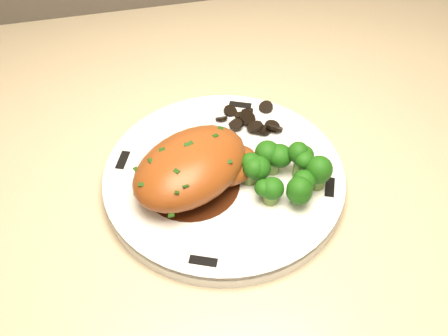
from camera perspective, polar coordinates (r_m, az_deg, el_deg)
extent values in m
cube|color=#4B3822|center=(1.18, 18.30, -9.87)|extent=(1.99, 0.65, 0.86)
cylinder|color=silver|center=(0.64, 0.00, -1.15)|extent=(0.33, 0.33, 0.02)
cube|color=black|center=(0.72, 1.66, 6.40)|extent=(0.03, 0.02, 0.00)
cube|color=black|center=(0.66, -10.24, 0.78)|extent=(0.02, 0.03, 0.00)
cube|color=black|center=(0.56, -2.13, -9.45)|extent=(0.03, 0.02, 0.00)
cube|color=black|center=(0.63, 10.69, -1.94)|extent=(0.02, 0.03, 0.00)
cylinder|color=#331509|center=(0.63, -3.33, -1.60)|extent=(0.11, 0.11, 0.00)
ellipsoid|color=brown|center=(0.61, -3.44, 0.09)|extent=(0.17, 0.16, 0.05)
ellipsoid|color=brown|center=(0.62, 0.80, 0.24)|extent=(0.08, 0.08, 0.03)
cube|color=#15350B|center=(0.58, -6.97, -0.37)|extent=(0.01, 0.00, 0.00)
cube|color=#15350B|center=(0.58, -5.72, 0.74)|extent=(0.01, 0.00, 0.00)
cube|color=#15350B|center=(0.59, -4.48, 1.70)|extent=(0.01, 0.00, 0.00)
cube|color=#15350B|center=(0.59, -3.26, 2.52)|extent=(0.01, 0.00, 0.00)
cube|color=#15350B|center=(0.60, -2.07, 3.21)|extent=(0.01, 0.00, 0.00)
cube|color=#15350B|center=(0.61, -0.90, 3.74)|extent=(0.01, 0.00, 0.00)
cylinder|color=black|center=(0.70, 4.42, 4.85)|extent=(0.01, 0.01, 0.01)
cylinder|color=black|center=(0.70, 4.10, 5.37)|extent=(0.02, 0.02, 0.01)
cylinder|color=black|center=(0.70, 3.50, 5.79)|extent=(0.02, 0.02, 0.01)
cylinder|color=black|center=(0.71, 2.67, 5.58)|extent=(0.02, 0.02, 0.01)
cylinder|color=black|center=(0.70, 1.79, 5.69)|extent=(0.01, 0.02, 0.01)
cylinder|color=black|center=(0.70, 0.96, 5.66)|extent=(0.02, 0.02, 0.01)
cylinder|color=black|center=(0.70, 0.30, 5.00)|extent=(0.02, 0.02, 0.01)
cylinder|color=black|center=(0.69, -0.09, 4.75)|extent=(0.02, 0.02, 0.00)
cylinder|color=black|center=(0.68, -0.13, 4.49)|extent=(0.02, 0.02, 0.01)
cylinder|color=black|center=(0.68, 0.18, 3.79)|extent=(0.02, 0.02, 0.01)
cylinder|color=black|center=(0.68, 0.80, 3.68)|extent=(0.03, 0.03, 0.01)
cylinder|color=black|center=(0.68, 1.64, 3.73)|extent=(0.03, 0.02, 0.01)
cylinder|color=black|center=(0.68, 2.55, 3.45)|extent=(0.02, 0.02, 0.01)
cylinder|color=black|center=(0.68, 3.41, 3.83)|extent=(0.03, 0.03, 0.01)
cylinder|color=black|center=(0.68, 4.08, 4.34)|extent=(0.03, 0.03, 0.02)
cylinder|color=black|center=(0.69, 4.41, 4.43)|extent=(0.03, 0.03, 0.02)
cylinder|color=olive|center=(0.62, 2.69, -0.66)|extent=(0.02, 0.02, 0.02)
sphere|color=#0D3708|center=(0.61, 2.74, 0.27)|extent=(0.03, 0.03, 0.03)
cylinder|color=olive|center=(0.63, 4.95, 0.37)|extent=(0.02, 0.02, 0.02)
sphere|color=#0D3708|center=(0.62, 5.03, 1.31)|extent=(0.03, 0.03, 0.03)
cylinder|color=olive|center=(0.63, 7.76, -0.13)|extent=(0.02, 0.02, 0.02)
sphere|color=#0D3708|center=(0.62, 7.89, 0.79)|extent=(0.03, 0.03, 0.03)
cylinder|color=olive|center=(0.60, 4.77, -2.71)|extent=(0.02, 0.02, 0.02)
sphere|color=#0D3708|center=(0.59, 4.85, -1.79)|extent=(0.03, 0.03, 0.03)
cylinder|color=olive|center=(0.61, 7.87, -2.51)|extent=(0.02, 0.02, 0.02)
sphere|color=#0D3708|center=(0.60, 8.01, -1.59)|extent=(0.03, 0.03, 0.03)
cylinder|color=olive|center=(0.62, 9.51, -1.17)|extent=(0.02, 0.02, 0.02)
sphere|color=#0D3708|center=(0.61, 9.68, -0.25)|extent=(0.03, 0.03, 0.03)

